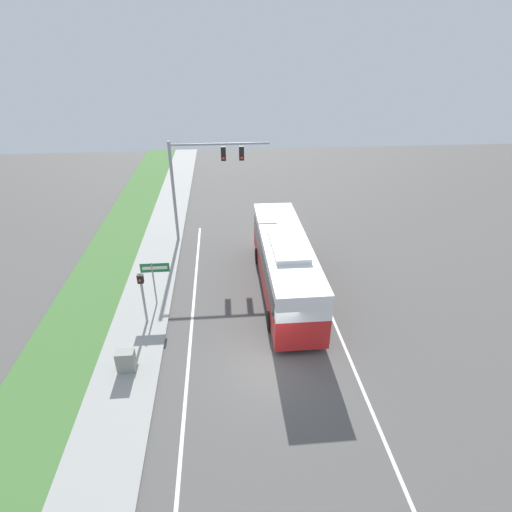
% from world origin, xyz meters
% --- Properties ---
extents(ground_plane, '(80.00, 80.00, 0.00)m').
position_xyz_m(ground_plane, '(0.00, 0.00, 0.00)').
color(ground_plane, '#565451').
extents(sidewalk, '(2.80, 80.00, 0.12)m').
position_xyz_m(sidewalk, '(-6.20, 0.00, 0.06)').
color(sidewalk, '#9E9E99').
rests_on(sidewalk, ground_plane).
extents(grass_verge, '(3.60, 80.00, 0.10)m').
position_xyz_m(grass_verge, '(-9.40, 0.00, 0.05)').
color(grass_verge, '#477538').
rests_on(grass_verge, ground_plane).
extents(lane_divider_near, '(0.14, 30.00, 0.01)m').
position_xyz_m(lane_divider_near, '(-3.60, 0.00, 0.00)').
color(lane_divider_near, silver).
rests_on(lane_divider_near, ground_plane).
extents(lane_divider_far, '(0.14, 30.00, 0.01)m').
position_xyz_m(lane_divider_far, '(3.60, 0.00, 0.00)').
color(lane_divider_far, silver).
rests_on(lane_divider_far, ground_plane).
extents(bus, '(2.64, 10.96, 3.46)m').
position_xyz_m(bus, '(1.47, 5.85, 1.89)').
color(bus, red).
rests_on(bus, ground_plane).
extents(signal_gantry, '(6.54, 0.41, 7.01)m').
position_xyz_m(signal_gantry, '(-3.15, 12.93, 5.00)').
color(signal_gantry, '#939399').
rests_on(signal_gantry, ground_plane).
extents(pedestrian_signal, '(0.28, 0.34, 2.86)m').
position_xyz_m(pedestrian_signal, '(-5.84, 3.46, 1.96)').
color(pedestrian_signal, '#939399').
rests_on(pedestrian_signal, ground_plane).
extents(street_sign, '(1.48, 0.08, 2.64)m').
position_xyz_m(street_sign, '(-5.46, 5.02, 1.92)').
color(street_sign, '#939399').
rests_on(street_sign, ground_plane).
extents(utility_cabinet, '(0.77, 0.48, 0.99)m').
position_xyz_m(utility_cabinet, '(-6.17, 0.13, 0.61)').
color(utility_cabinet, gray).
rests_on(utility_cabinet, sidewalk).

